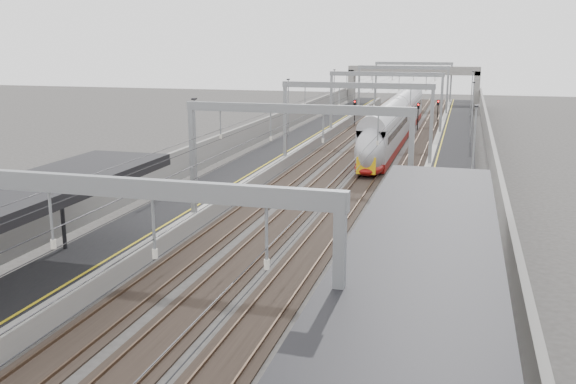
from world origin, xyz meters
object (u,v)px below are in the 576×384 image
Objects in this scene: bench at (446,290)px; signal_green at (355,108)px; overbridge at (413,76)px; train at (395,125)px.

signal_green reaches higher than bench.
overbridge is 28.49m from signal_green.
train is 48.08m from bench.
train is (1.50, -40.49, -3.36)m from overbridge.
signal_green is (-5.20, -27.86, -2.89)m from overbridge.
overbridge is at bearing 95.61° from bench.
signal_green is (-13.85, 60.18, 0.87)m from bench.
bench is (7.15, -47.55, -0.41)m from train.
overbridge is 0.48× the size of train.
overbridge is 40.66m from train.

